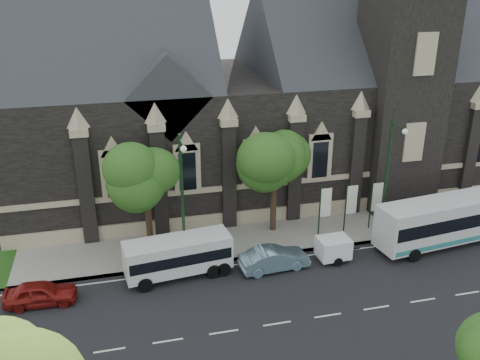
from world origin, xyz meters
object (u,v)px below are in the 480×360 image
object	(u,v)px
tree_walk_right	(277,156)
tour_coach	(454,219)
box_trailer	(333,248)
sedan	(274,259)
tree_walk_left	(148,168)
shuttle_bus	(178,255)
street_lamp_near	(388,175)
banner_flag_left	(324,206)
car_far_red	(40,293)
banner_flag_center	(349,203)
banner_flag_right	(375,200)
street_lamp_mid	(183,195)

from	to	relation	value
tree_walk_right	tour_coach	bearing A→B (deg)	-22.94
box_trailer	sedan	size ratio (longest dim) A/B	0.67
tree_walk_left	shuttle_bus	size ratio (longest dim) A/B	1.12
street_lamp_near	banner_flag_left	xyz separation A→B (m)	(-3.71, 1.91, -2.73)
tour_coach	car_far_red	size ratio (longest dim) A/B	2.89
car_far_red	banner_flag_center	bearing A→B (deg)	-77.17
tree_walk_right	banner_flag_center	xyz separation A→B (m)	(5.08, -1.71, -3.43)
street_lamp_near	banner_flag_center	size ratio (longest dim) A/B	2.25
banner_flag_right	box_trailer	world-z (taller)	banner_flag_right
banner_flag_left	sedan	xyz separation A→B (m)	(-4.76, -3.56, -1.63)
banner_flag_right	car_far_red	distance (m)	23.43
tour_coach	car_far_red	xyz separation A→B (m)	(-27.53, -0.73, -1.16)
street_lamp_mid	banner_flag_left	size ratio (longest dim) A/B	2.25
banner_flag_right	tour_coach	size ratio (longest dim) A/B	0.34
tree_walk_left	sedan	size ratio (longest dim) A/B	1.67
street_lamp_near	sedan	xyz separation A→B (m)	(-8.48, -1.65, -4.36)
tree_walk_left	car_far_red	bearing A→B (deg)	-141.12
shuttle_bus	banner_flag_left	bearing A→B (deg)	8.01
banner_flag_left	car_far_red	size ratio (longest dim) A/B	0.97
tour_coach	shuttle_bus	distance (m)	19.34
banner_flag_left	banner_flag_right	world-z (taller)	same
street_lamp_mid	car_far_red	size ratio (longest dim) A/B	2.19
street_lamp_near	banner_flag_right	world-z (taller)	street_lamp_near
tree_walk_right	shuttle_bus	distance (m)	9.99
banner_flag_center	sedan	distance (m)	7.81
tour_coach	box_trailer	distance (m)	9.17
banner_flag_center	sedan	size ratio (longest dim) A/B	0.88
street_lamp_near	banner_flag_right	bearing A→B (deg)	81.44
car_far_red	street_lamp_mid	bearing A→B (deg)	-74.81
box_trailer	sedan	bearing A→B (deg)	178.73
tree_walk_left	box_trailer	bearing A→B (deg)	-24.17
tour_coach	box_trailer	size ratio (longest dim) A/B	3.90
banner_flag_right	box_trailer	xyz separation A→B (m)	(-4.62, -3.44, -1.47)
tree_walk_left	sedan	distance (m)	10.30
banner_flag_center	sedan	xyz separation A→B (m)	(-6.76, -3.56, -1.63)
banner_flag_right	tree_walk_right	bearing A→B (deg)	166.40
tour_coach	banner_flag_left	bearing A→B (deg)	152.47
box_trailer	tree_walk_right	bearing A→B (deg)	112.58
tree_walk_left	street_lamp_mid	world-z (taller)	street_lamp_mid
banner_flag_left	tour_coach	world-z (taller)	banner_flag_left
tree_walk_left	sedan	world-z (taller)	tree_walk_left
banner_flag_left	banner_flag_center	world-z (taller)	same
banner_flag_left	tour_coach	bearing A→B (deg)	-20.56
street_lamp_near	banner_flag_left	distance (m)	4.99
banner_flag_left	sedan	size ratio (longest dim) A/B	0.88
shuttle_bus	box_trailer	distance (m)	10.26
street_lamp_near	banner_flag_left	size ratio (longest dim) A/B	2.25
tree_walk_left	street_lamp_near	bearing A→B (deg)	-12.87
street_lamp_mid	tour_coach	xyz separation A→B (m)	(18.78, -1.28, -3.25)
car_far_red	tree_walk_left	bearing A→B (deg)	-48.81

